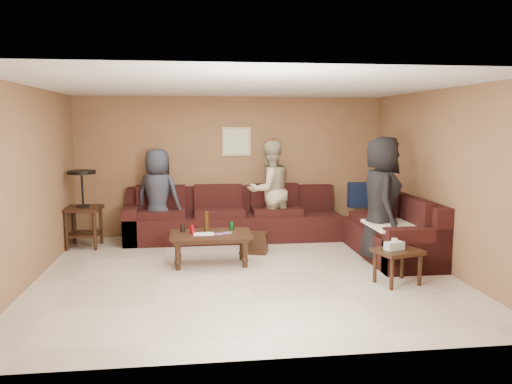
{
  "coord_description": "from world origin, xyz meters",
  "views": [
    {
      "loc": [
        -0.68,
        -6.52,
        2.02
      ],
      "look_at": [
        0.25,
        0.85,
        1.0
      ],
      "focal_mm": 35.0,
      "sensor_mm": 36.0,
      "label": 1
    }
  ],
  "objects_px": {
    "waste_bin": "(258,243)",
    "person_left": "(158,196)",
    "end_table_left": "(83,207)",
    "person_right": "(381,200)",
    "person_middle": "(270,190)",
    "side_table_right": "(397,254)",
    "sectional_sofa": "(284,226)",
    "coffee_table": "(211,237)"
  },
  "relations": [
    {
      "from": "side_table_right",
      "to": "waste_bin",
      "type": "height_order",
      "value": "side_table_right"
    },
    {
      "from": "end_table_left",
      "to": "person_right",
      "type": "bearing_deg",
      "value": -17.28
    },
    {
      "from": "waste_bin",
      "to": "person_right",
      "type": "bearing_deg",
      "value": -20.81
    },
    {
      "from": "person_middle",
      "to": "person_right",
      "type": "xyz_separation_m",
      "value": [
        1.41,
        -1.59,
        0.05
      ]
    },
    {
      "from": "side_table_right",
      "to": "person_middle",
      "type": "height_order",
      "value": "person_middle"
    },
    {
      "from": "end_table_left",
      "to": "coffee_table",
      "type": "bearing_deg",
      "value": -32.75
    },
    {
      "from": "waste_bin",
      "to": "person_middle",
      "type": "height_order",
      "value": "person_middle"
    },
    {
      "from": "coffee_table",
      "to": "end_table_left",
      "type": "height_order",
      "value": "end_table_left"
    },
    {
      "from": "end_table_left",
      "to": "person_middle",
      "type": "xyz_separation_m",
      "value": [
        3.11,
        0.18,
        0.2
      ]
    },
    {
      "from": "end_table_left",
      "to": "sectional_sofa",
      "type": "bearing_deg",
      "value": -4.93
    },
    {
      "from": "end_table_left",
      "to": "person_right",
      "type": "distance_m",
      "value": 4.74
    },
    {
      "from": "coffee_table",
      "to": "side_table_right",
      "type": "bearing_deg",
      "value": -26.95
    },
    {
      "from": "end_table_left",
      "to": "person_right",
      "type": "relative_size",
      "value": 0.69
    },
    {
      "from": "person_left",
      "to": "end_table_left",
      "type": "bearing_deg",
      "value": 31.21
    },
    {
      "from": "side_table_right",
      "to": "person_left",
      "type": "bearing_deg",
      "value": 139.81
    },
    {
      "from": "coffee_table",
      "to": "end_table_left",
      "type": "bearing_deg",
      "value": 147.25
    },
    {
      "from": "side_table_right",
      "to": "end_table_left",
      "type": "bearing_deg",
      "value": 150.25
    },
    {
      "from": "sectional_sofa",
      "to": "coffee_table",
      "type": "xyz_separation_m",
      "value": [
        -1.27,
        -1.02,
        0.08
      ]
    },
    {
      "from": "person_middle",
      "to": "person_right",
      "type": "bearing_deg",
      "value": 109.04
    },
    {
      "from": "person_right",
      "to": "end_table_left",
      "type": "bearing_deg",
      "value": 83.66
    },
    {
      "from": "person_middle",
      "to": "person_right",
      "type": "distance_m",
      "value": 2.12
    },
    {
      "from": "waste_bin",
      "to": "person_middle",
      "type": "distance_m",
      "value": 1.21
    },
    {
      "from": "coffee_table",
      "to": "person_left",
      "type": "xyz_separation_m",
      "value": [
        -0.83,
        1.48,
        0.4
      ]
    },
    {
      "from": "person_left",
      "to": "person_right",
      "type": "relative_size",
      "value": 0.88
    },
    {
      "from": "person_left",
      "to": "person_right",
      "type": "height_order",
      "value": "person_right"
    },
    {
      "from": "coffee_table",
      "to": "person_left",
      "type": "relative_size",
      "value": 0.72
    },
    {
      "from": "waste_bin",
      "to": "person_left",
      "type": "distance_m",
      "value": 1.95
    },
    {
      "from": "side_table_right",
      "to": "person_right",
      "type": "bearing_deg",
      "value": 79.96
    },
    {
      "from": "coffee_table",
      "to": "person_right",
      "type": "distance_m",
      "value": 2.55
    },
    {
      "from": "end_table_left",
      "to": "person_left",
      "type": "xyz_separation_m",
      "value": [
        1.2,
        0.17,
        0.14
      ]
    },
    {
      "from": "coffee_table",
      "to": "end_table_left",
      "type": "relative_size",
      "value": 0.91
    },
    {
      "from": "side_table_right",
      "to": "waste_bin",
      "type": "xyz_separation_m",
      "value": [
        -1.54,
        1.73,
        -0.22
      ]
    },
    {
      "from": "waste_bin",
      "to": "person_left",
      "type": "height_order",
      "value": "person_left"
    },
    {
      "from": "end_table_left",
      "to": "person_left",
      "type": "height_order",
      "value": "person_left"
    },
    {
      "from": "sectional_sofa",
      "to": "side_table_right",
      "type": "bearing_deg",
      "value": -64.63
    },
    {
      "from": "person_right",
      "to": "waste_bin",
      "type": "bearing_deg",
      "value": 80.13
    },
    {
      "from": "coffee_table",
      "to": "side_table_right",
      "type": "height_order",
      "value": "coffee_table"
    },
    {
      "from": "sectional_sofa",
      "to": "waste_bin",
      "type": "relative_size",
      "value": 13.98
    },
    {
      "from": "person_middle",
      "to": "side_table_right",
      "type": "bearing_deg",
      "value": 92.09
    },
    {
      "from": "end_table_left",
      "to": "person_middle",
      "type": "height_order",
      "value": "person_middle"
    },
    {
      "from": "sectional_sofa",
      "to": "coffee_table",
      "type": "bearing_deg",
      "value": -141.18
    },
    {
      "from": "waste_bin",
      "to": "sectional_sofa",
      "type": "bearing_deg",
      "value": 42.66
    }
  ]
}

